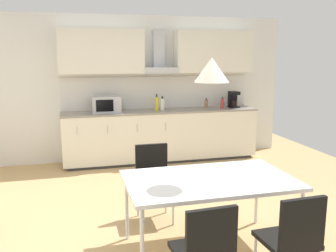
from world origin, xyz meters
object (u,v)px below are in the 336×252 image
object	(u,v)px
coffee_maker	(233,99)
chair_near_right	(293,235)
bottle_brown	(206,104)
dining_table	(209,183)
bottle_red	(222,103)
chair_near_left	(206,247)
bottle_yellow	(157,104)
chair_far_left	(153,174)
bottle_white	(162,104)
microwave	(106,104)
pendant_lamp	(212,70)

from	to	relation	value
coffee_maker	chair_near_right	world-z (taller)	coffee_maker
bottle_brown	dining_table	xyz separation A→B (m)	(-1.18, -3.25, -0.31)
chair_near_right	bottle_brown	bearing A→B (deg)	78.80
bottle_red	chair_near_left	bearing A→B (deg)	-114.23
bottle_yellow	chair_far_left	size ratio (longest dim) A/B	0.34
bottle_white	bottle_yellow	bearing A→B (deg)	-171.53
coffee_maker	bottle_yellow	distance (m)	1.48
bottle_brown	chair_near_right	world-z (taller)	bottle_brown
microwave	dining_table	bearing A→B (deg)	-78.45
bottle_red	chair_far_left	world-z (taller)	bottle_red
bottle_brown	dining_table	distance (m)	3.47
coffee_maker	pendant_lamp	xyz separation A→B (m)	(-1.71, -3.24, 0.69)
dining_table	chair_near_right	bearing A→B (deg)	-67.15
bottle_red	pendant_lamp	size ratio (longest dim) A/B	0.64
bottle_white	chair_far_left	distance (m)	2.51
bottle_yellow	chair_far_left	world-z (taller)	bottle_yellow
bottle_red	bottle_brown	bearing A→B (deg)	170.24
bottle_white	chair_near_left	world-z (taller)	bottle_white
bottle_yellow	bottle_brown	distance (m)	0.95
chair_far_left	pendant_lamp	world-z (taller)	pendant_lamp
bottle_brown	dining_table	bearing A→B (deg)	-109.89
microwave	bottle_white	size ratio (longest dim) A/B	1.91
coffee_maker	chair_near_left	size ratio (longest dim) A/B	0.34
chair_near_left	bottle_white	bearing A→B (deg)	80.41
bottle_red	chair_near_left	world-z (taller)	bottle_red
microwave	bottle_white	distance (m)	0.99
bottle_red	chair_near_right	world-z (taller)	bottle_red
coffee_maker	bottle_white	size ratio (longest dim) A/B	1.19
bottle_red	bottle_yellow	distance (m)	1.24
bottle_white	chair_far_left	size ratio (longest dim) A/B	0.29
coffee_maker	bottle_brown	xyz separation A→B (m)	(-0.53, 0.01, -0.07)
bottle_brown	bottle_red	bearing A→B (deg)	-9.76
microwave	bottle_brown	distance (m)	1.84
bottle_brown	chair_far_left	world-z (taller)	bottle_brown
microwave	pendant_lamp	size ratio (longest dim) A/B	1.50
bottle_yellow	chair_near_left	bearing A→B (deg)	-98.20
microwave	chair_near_right	distance (m)	4.24
bottle_red	chair_near_right	size ratio (longest dim) A/B	0.24
bottle_yellow	bottle_white	distance (m)	0.11
bottle_yellow	bottle_brown	world-z (taller)	bottle_yellow
coffee_maker	chair_near_left	bearing A→B (deg)	-116.72
bottle_yellow	dining_table	world-z (taller)	bottle_yellow
dining_table	chair_near_right	xyz separation A→B (m)	(0.36, -0.86, -0.16)
dining_table	chair_near_left	size ratio (longest dim) A/B	1.83
microwave	chair_far_left	distance (m)	2.43
bottle_red	chair_far_left	distance (m)	3.01
bottle_white	chair_far_left	bearing A→B (deg)	-106.38
bottle_white	coffee_maker	bearing A→B (deg)	0.86
bottle_white	dining_table	size ratio (longest dim) A/B	0.16
chair_near_left	chair_far_left	xyz separation A→B (m)	(-0.00, 1.72, 0.00)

